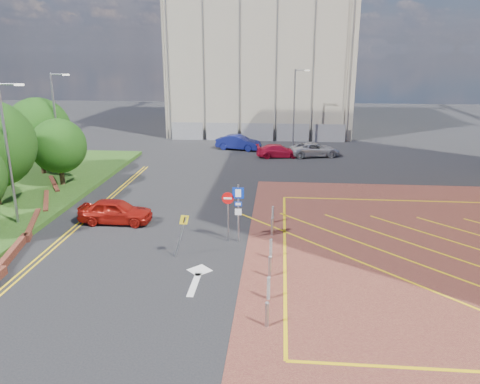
# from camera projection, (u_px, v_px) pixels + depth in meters

# --- Properties ---
(ground) EXTENTS (140.00, 140.00, 0.00)m
(ground) POSITION_uv_depth(u_px,v_px,m) (227.00, 249.00, 24.38)
(ground) COLOR black
(ground) RESTS_ON ground
(retaining_wall) EXTENTS (6.06, 20.33, 0.40)m
(retaining_wall) POSITION_uv_depth(u_px,v_px,m) (30.00, 224.00, 27.21)
(retaining_wall) COLOR brown
(retaining_wall) RESTS_ON ground
(tree_c) EXTENTS (4.00, 4.00, 4.90)m
(tree_c) POSITION_uv_depth(u_px,v_px,m) (59.00, 146.00, 34.10)
(tree_c) COLOR #3D2B1C
(tree_c) RESTS_ON grass_bed
(tree_d) EXTENTS (5.00, 5.00, 6.08)m
(tree_d) POSITION_uv_depth(u_px,v_px,m) (38.00, 129.00, 37.01)
(tree_d) COLOR #3D2B1C
(tree_d) RESTS_ON grass_bed
(lamp_left_near) EXTENTS (1.53, 0.16, 8.00)m
(lamp_left_near) POSITION_uv_depth(u_px,v_px,m) (9.00, 149.00, 25.96)
(lamp_left_near) COLOR #9EA0A8
(lamp_left_near) RESTS_ON grass_bed
(lamp_left_far) EXTENTS (1.53, 0.16, 8.00)m
(lamp_left_far) POSITION_uv_depth(u_px,v_px,m) (57.00, 122.00, 35.65)
(lamp_left_far) COLOR #9EA0A8
(lamp_left_far) RESTS_ON grass_bed
(lamp_back) EXTENTS (1.53, 0.16, 8.00)m
(lamp_back) POSITION_uv_depth(u_px,v_px,m) (295.00, 104.00, 49.43)
(lamp_back) COLOR #9EA0A8
(lamp_back) RESTS_ON ground
(sign_cluster) EXTENTS (1.17, 0.12, 3.20)m
(sign_cluster) POSITION_uv_depth(u_px,v_px,m) (234.00, 207.00, 24.72)
(sign_cluster) COLOR #9EA0A8
(sign_cluster) RESTS_ON ground
(warning_sign) EXTENTS (0.78, 0.42, 2.25)m
(warning_sign) POSITION_uv_depth(u_px,v_px,m) (182.00, 231.00, 22.96)
(warning_sign) COLOR #9EA0A8
(warning_sign) RESTS_ON ground
(bollard_row) EXTENTS (0.14, 11.14, 0.90)m
(bollard_row) POSITION_uv_depth(u_px,v_px,m) (270.00, 255.00, 22.47)
(bollard_row) COLOR #9EA0A8
(bollard_row) RESTS_ON forecourt
(construction_building) EXTENTS (21.20, 19.20, 22.00)m
(construction_building) POSITION_uv_depth(u_px,v_px,m) (262.00, 41.00, 59.26)
(construction_building) COLOR #A79E89
(construction_building) RESTS_ON ground
(construction_fence) EXTENTS (21.60, 0.06, 2.00)m
(construction_fence) POSITION_uv_depth(u_px,v_px,m) (266.00, 132.00, 52.58)
(construction_fence) COLOR gray
(construction_fence) RESTS_ON ground
(car_red_left) EXTENTS (4.33, 1.78, 1.47)m
(car_red_left) POSITION_uv_depth(u_px,v_px,m) (116.00, 211.00, 27.80)
(car_red_left) COLOR #9B140D
(car_red_left) RESTS_ON ground
(car_blue_back) EXTENTS (4.82, 2.68, 1.50)m
(car_blue_back) POSITION_uv_depth(u_px,v_px,m) (238.00, 142.00, 48.16)
(car_blue_back) COLOR navy
(car_blue_back) RESTS_ON ground
(car_red_back) EXTENTS (4.46, 2.39, 1.23)m
(car_red_back) POSITION_uv_depth(u_px,v_px,m) (279.00, 151.00, 44.81)
(car_red_back) COLOR #B70F2B
(car_red_back) RESTS_ON ground
(car_silver_back) EXTENTS (5.17, 3.24, 1.33)m
(car_silver_back) POSITION_uv_depth(u_px,v_px,m) (314.00, 150.00, 45.15)
(car_silver_back) COLOR #B0B0B7
(car_silver_back) RESTS_ON ground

